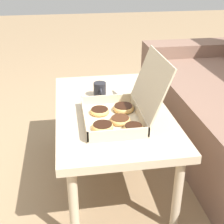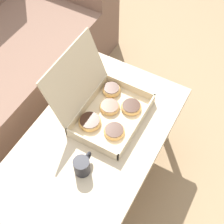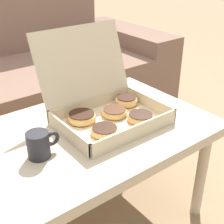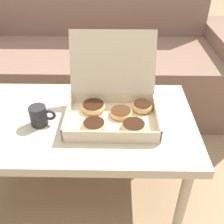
% 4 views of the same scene
% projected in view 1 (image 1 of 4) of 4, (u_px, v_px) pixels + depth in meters
% --- Properties ---
extents(ground_plane, '(12.00, 12.00, 0.00)m').
position_uv_depth(ground_plane, '(126.00, 174.00, 1.92)').
color(ground_plane, '#937756').
extents(coffee_table, '(1.03, 0.60, 0.46)m').
position_uv_depth(coffee_table, '(111.00, 115.00, 1.73)').
color(coffee_table, '#C6B293').
rests_on(coffee_table, ground_plane).
extents(pastry_box, '(0.39, 0.38, 0.33)m').
position_uv_depth(pastry_box, '(122.00, 111.00, 1.54)').
color(pastry_box, beige).
rests_on(pastry_box, coffee_table).
extents(coffee_mug, '(0.11, 0.07, 0.09)m').
position_uv_depth(coffee_mug, '(100.00, 90.00, 1.82)').
color(coffee_mug, '#232328').
rests_on(coffee_mug, coffee_table).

